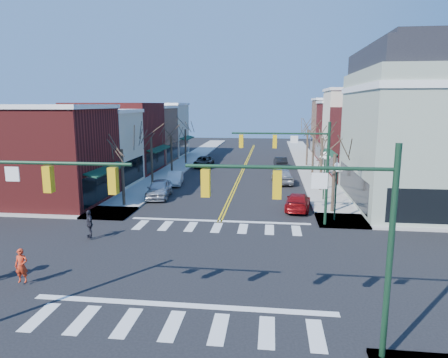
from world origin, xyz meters
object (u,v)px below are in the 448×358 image
(lamppost_midblock, at_px, (325,167))
(car_right_near, at_px, (298,202))
(car_right_mid, at_px, (282,176))
(pedestrian_dark_a, at_px, (89,224))
(lamppost_corner, at_px, (336,182))
(car_left_far, at_px, (204,162))
(car_left_mid, at_px, (175,178))
(pedestrian_red_a, at_px, (21,266))
(victorian_corner, at_px, (432,125))
(car_right_far, at_px, (280,162))
(car_left_near, at_px, (159,189))

(lamppost_midblock, bearing_deg, car_right_near, -125.89)
(car_right_mid, height_order, pedestrian_dark_a, pedestrian_dark_a)
(pedestrian_dark_a, bearing_deg, lamppost_corner, 75.74)
(car_left_far, distance_m, pedestrian_dark_a, 29.94)
(car_right_mid, bearing_deg, car_left_mid, 2.93)
(car_right_near, xyz_separation_m, pedestrian_red_a, (-13.60, -15.30, 0.29))
(victorian_corner, bearing_deg, car_left_far, 140.20)
(lamppost_corner, bearing_deg, pedestrian_dark_a, -160.44)
(victorian_corner, distance_m, car_left_mid, 24.40)
(victorian_corner, xyz_separation_m, lamppost_corner, (-8.30, -6.00, -3.70))
(car_right_far, bearing_deg, lamppost_midblock, 94.73)
(victorian_corner, xyz_separation_m, pedestrian_red_a, (-24.30, -18.11, -5.70))
(victorian_corner, bearing_deg, car_right_mid, 145.58)
(car_right_near, bearing_deg, victorian_corner, -158.55)
(car_left_near, bearing_deg, car_left_mid, 84.57)
(lamppost_corner, xyz_separation_m, car_right_mid, (-3.40, 14.02, -2.13))
(victorian_corner, xyz_separation_m, car_left_near, (-22.90, -0.01, -5.84))
(car_left_far, bearing_deg, car_right_mid, -46.87)
(car_left_far, xyz_separation_m, car_right_far, (10.25, 0.93, 0.00))
(car_left_mid, height_order, car_right_near, car_left_mid)
(car_left_near, bearing_deg, pedestrian_red_a, -99.86)
(car_left_far, xyz_separation_m, pedestrian_dark_a, (-2.14, -29.86, 0.31))
(car_left_mid, height_order, pedestrian_dark_a, pedestrian_dark_a)
(car_left_mid, bearing_deg, victorian_corner, -22.45)
(car_left_near, bearing_deg, lamppost_midblock, -3.42)
(car_left_near, xyz_separation_m, car_left_far, (0.98, 18.27, -0.11))
(lamppost_corner, distance_m, car_left_mid, 18.99)
(car_left_far, bearing_deg, car_right_far, 3.38)
(lamppost_corner, xyz_separation_m, pedestrian_dark_a, (-15.75, -5.60, -1.95))
(victorian_corner, distance_m, car_left_far, 29.14)
(car_left_far, bearing_deg, car_right_near, -63.76)
(lamppost_corner, bearing_deg, car_right_far, 97.61)
(lamppost_midblock, xyz_separation_m, car_right_mid, (-3.40, 7.52, -2.13))
(car_left_near, height_order, pedestrian_red_a, pedestrian_red_a)
(car_right_far, xyz_separation_m, pedestrian_dark_a, (-12.39, -30.79, 0.31))
(car_right_mid, xyz_separation_m, pedestrian_dark_a, (-12.35, -19.62, 0.19))
(car_right_far, bearing_deg, pedestrian_dark_a, 62.61)
(car_left_near, height_order, car_right_mid, car_right_mid)
(victorian_corner, xyz_separation_m, car_right_far, (-11.67, 19.19, -5.95))
(car_left_mid, xyz_separation_m, pedestrian_dark_a, (-1.15, -17.53, 0.33))
(lamppost_midblock, distance_m, car_left_far, 22.49)
(lamppost_corner, height_order, car_left_near, lamppost_corner)
(car_left_mid, distance_m, car_right_near, 15.01)
(car_left_near, xyz_separation_m, car_right_near, (12.21, -2.80, -0.15))
(car_left_near, height_order, car_left_mid, car_left_near)
(pedestrian_dark_a, bearing_deg, car_left_mid, 142.41)
(car_right_far, bearing_deg, car_left_far, -0.29)
(victorian_corner, height_order, car_left_far, victorian_corner)
(victorian_corner, distance_m, car_left_near, 23.63)
(car_left_far, bearing_deg, pedestrian_red_a, -95.55)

